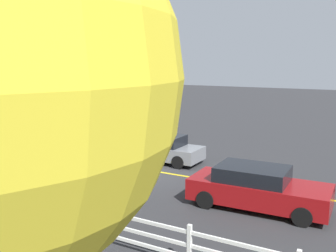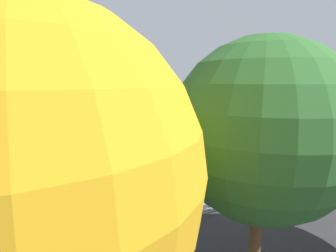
# 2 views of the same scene
# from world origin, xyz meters

# --- Properties ---
(ground_plane) EXTENTS (120.00, 120.00, 0.00)m
(ground_plane) POSITION_xyz_m (0.00, 0.00, 0.00)
(ground_plane) COLOR #2D2D30
(lane_center_stripe) EXTENTS (28.00, 0.16, 0.01)m
(lane_center_stripe) POSITION_xyz_m (-4.00, 0.00, 0.00)
(lane_center_stripe) COLOR gold
(lane_center_stripe) RESTS_ON ground_plane
(signal_assembly) EXTENTS (6.81, 0.38, 6.89)m
(signal_assembly) POSITION_xyz_m (3.91, 4.48, 4.84)
(signal_assembly) COLOR gray
(signal_assembly) RESTS_ON ground_plane
(car_0) EXTENTS (4.56, 2.07, 1.48)m
(car_0) POSITION_xyz_m (-13.48, 2.09, 0.72)
(car_0) COLOR black
(car_0) RESTS_ON ground_plane
(car_1) EXTENTS (4.83, 2.15, 1.47)m
(car_1) POSITION_xyz_m (-5.84, 2.09, 0.73)
(car_1) COLOR maroon
(car_1) RESTS_ON ground_plane
(car_2) EXTENTS (4.30, 1.88, 1.43)m
(car_2) POSITION_xyz_m (1.89, 2.10, 0.68)
(car_2) COLOR silver
(car_2) RESTS_ON ground_plane
(car_3) EXTENTS (4.74, 2.12, 1.37)m
(car_3) POSITION_xyz_m (-11.25, -1.68, 0.66)
(car_3) COLOR silver
(car_3) RESTS_ON ground_plane
(car_4) EXTENTS (4.47, 1.87, 1.38)m
(car_4) POSITION_xyz_m (0.39, -1.73, 0.67)
(car_4) COLOR slate
(car_4) RESTS_ON ground_plane
(white_rail_fence) EXTENTS (26.10, 0.10, 1.15)m
(white_rail_fence) POSITION_xyz_m (-3.00, 6.89, 0.60)
(white_rail_fence) COLOR white
(white_rail_fence) RESTS_ON ground_plane
(tree_0) EXTENTS (4.79, 4.79, 7.27)m
(tree_0) POSITION_xyz_m (-0.15, 11.35, 4.87)
(tree_0) COLOR brown
(tree_0) RESTS_ON ground_plane
(tree_2) EXTENTS (5.14, 5.14, 7.36)m
(tree_2) POSITION_xyz_m (5.14, 12.21, 4.78)
(tree_2) COLOR brown
(tree_2) RESTS_ON ground_plane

